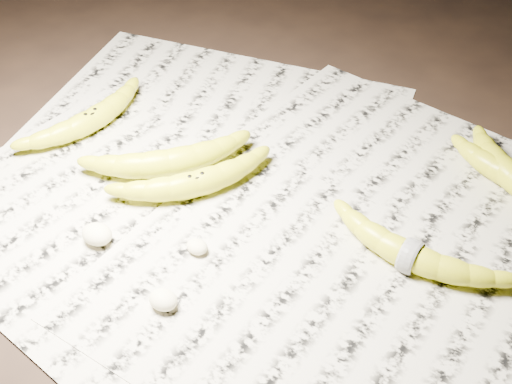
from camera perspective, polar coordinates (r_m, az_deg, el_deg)
The scene contains 10 objects.
ground at distance 0.94m, azimuth 0.59°, elevation -2.89°, with size 3.00×3.00×0.00m, color black.
newspaper_patch at distance 0.96m, azimuth 0.43°, elevation -1.03°, with size 0.90×0.70×0.01m, color beige.
banana_left_a at distance 1.11m, azimuth -13.10°, elevation 5.78°, with size 0.20×0.06×0.04m, color yellow, non-canonical shape.
banana_left_b at distance 1.00m, azimuth -6.99°, elevation 2.52°, with size 0.21×0.07×0.04m, color yellow, non-canonical shape.
banana_center at distance 0.97m, azimuth -4.83°, elevation 0.85°, with size 0.20×0.06×0.04m, color yellow, non-canonical shape.
banana_taped at distance 0.89m, azimuth 12.27°, elevation -4.87°, with size 0.22×0.06×0.04m, color yellow, non-canonical shape.
measuring_tape at distance 0.89m, azimuth 12.27°, elevation -4.87°, with size 0.05×0.05×0.00m, color white.
flesh_chunk_a at distance 0.93m, azimuth -12.64°, elevation -3.14°, with size 0.04×0.03×0.02m, color #F7EABF.
flesh_chunk_b at distance 0.84m, azimuth -7.46°, elevation -8.39°, with size 0.04×0.03×0.02m, color #F7EABF.
flesh_chunk_c at distance 0.90m, azimuth -4.75°, elevation -4.21°, with size 0.03×0.02×0.02m, color #F7EABF.
Camera 1 is at (0.35, -0.56, 0.66)m, focal length 50.00 mm.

